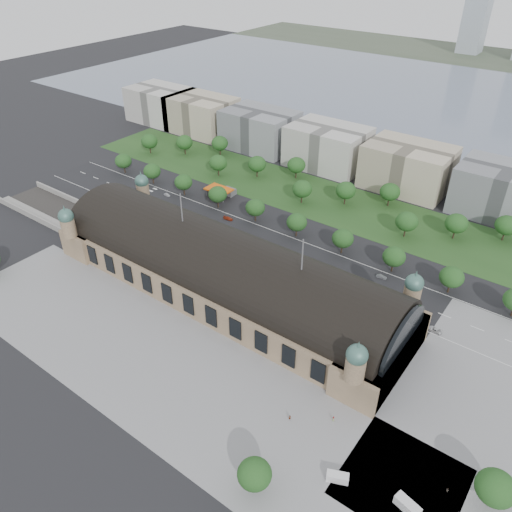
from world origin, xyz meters
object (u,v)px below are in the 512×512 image
Objects in this scene: parked_car_3 at (163,221)px; pedestrian_2 at (448,490)px; petrol_station at (224,191)px; parked_car_6 at (206,244)px; traffic_car_0 at (130,197)px; traffic_car_3 at (228,218)px; bus_west at (255,246)px; traffic_car_1 at (167,195)px; pedestrian_5 at (405,496)px; traffic_car_4 at (273,255)px; pedestrian_1 at (290,418)px; pedestrian_0 at (333,419)px; parked_car_5 at (207,245)px; van_south at (336,477)px; van_east at (406,505)px; bus_east at (312,270)px; traffic_car_5 at (381,277)px; traffic_car_6 at (435,330)px; parked_car_2 at (155,223)px; bus_mid at (290,260)px; parked_car_4 at (199,242)px; parked_car_1 at (147,217)px; parked_car_0 at (131,211)px.

parked_car_3 reaches higher than pedestrian_2.
petrol_station is 2.90× the size of parked_car_6.
pedestrian_2 is at bearing 73.66° from traffic_car_0.
traffic_car_3 is 30.26m from bus_west.
pedestrian_5 is at bearing -113.39° from traffic_car_1.
pedestrian_1 is (54.14, -68.52, 0.26)m from traffic_car_4.
traffic_car_3 is at bearing 152.53° from pedestrian_0.
parked_car_5 is 134.06m from pedestrian_5.
van_south is at bearing 40.25° from traffic_car_4.
van_east is (147.40, -106.58, -1.56)m from petrol_station.
van_east is at bearing 39.00° from parked_car_6.
pedestrian_2 is (78.82, -62.56, -0.68)m from bus_east.
bus_east reaches higher than traffic_car_5.
van_south is (-17.78, -3.72, -0.18)m from van_east.
pedestrian_1 is (33.64, -68.05, -0.54)m from bus_east.
traffic_car_3 is at bearing 16.59° from pedestrian_2.
traffic_car_3 is 2.67× the size of pedestrian_1.
traffic_car_6 is 137.48m from parked_car_2.
petrol_station reaches higher than traffic_car_5.
pedestrian_2 reaches higher than traffic_car_5.
parked_car_6 is at bearing 24.00° from pedestrian_2.
bus_west is (84.12, -0.58, 0.88)m from traffic_car_0.
bus_west is 0.93× the size of bus_mid.
parked_car_2 is 83.69m from bus_east.
bus_east reaches higher than pedestrian_0.
pedestrian_2 reaches higher than parked_car_4.
parked_car_2 is at bearing -81.31° from traffic_car_6.
van_east is 4.58× the size of pedestrian_2.
van_south is at bearing 5.98° from traffic_car_6.
parked_car_6 is (25.09, -43.77, -2.25)m from petrol_station.
traffic_car_6 is 0.94× the size of parked_car_2.
parked_car_3 is 0.65× the size of van_east.
traffic_car_3 reaches higher than parked_car_1.
van_east is 30.30m from pedestrian_0.
parked_car_1 is 36.71m from parked_car_4.
parked_car_0 is 147.39m from pedestrian_1.
pedestrian_0 is at bearing -25.83° from pedestrian_1.
traffic_car_4 is (79.64, -14.02, 0.03)m from traffic_car_1.
bus_mid is 101.16m from van_south.
parked_car_0 is at bearing -131.25° from parked_car_4.
traffic_car_3 is 35.75m from parked_car_2.
van_east is at bearing 32.34° from parked_car_3.
pedestrian_0 is at bearing 31.05° from parked_car_0.
parked_car_2 reaches higher than traffic_car_6.
pedestrian_5 reaches higher than parked_car_1.
parked_car_6 is at bearing -113.37° from traffic_car_1.
parked_car_2 reaches higher than parked_car_6.
van_south is (104.53, -66.53, 0.51)m from parked_car_6.
pedestrian_1 is at bearing -173.88° from van_east.
pedestrian_0 is (93.47, -49.90, 0.15)m from parked_car_5.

